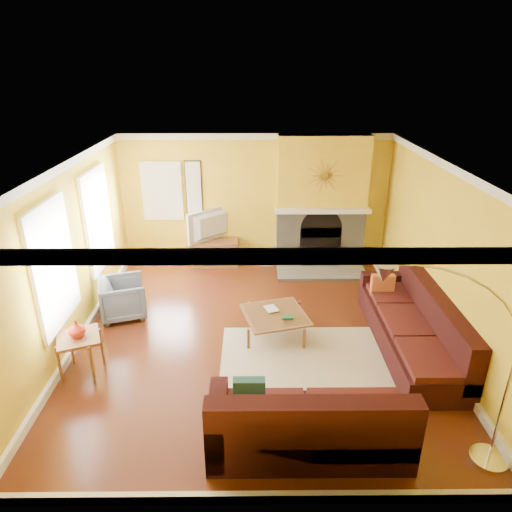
{
  "coord_description": "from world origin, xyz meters",
  "views": [
    {
      "loc": [
        -0.05,
        -6.14,
        4.01
      ],
      "look_at": [
        0.0,
        0.4,
        1.2
      ],
      "focal_mm": 32.0,
      "sensor_mm": 36.0,
      "label": 1
    }
  ],
  "objects_px": {
    "armchair": "(123,298)",
    "sectional_sofa": "(336,340)",
    "media_console": "(215,252)",
    "arc_lamp": "(447,373)",
    "side_table": "(81,355)",
    "coffee_table": "(275,324)"
  },
  "relations": [
    {
      "from": "side_table",
      "to": "arc_lamp",
      "type": "distance_m",
      "value": 4.63
    },
    {
      "from": "armchair",
      "to": "arc_lamp",
      "type": "bearing_deg",
      "value": -145.06
    },
    {
      "from": "sectional_sofa",
      "to": "side_table",
      "type": "distance_m",
      "value": 3.51
    },
    {
      "from": "media_console",
      "to": "sectional_sofa",
      "type": "bearing_deg",
      "value": -61.3
    },
    {
      "from": "sectional_sofa",
      "to": "arc_lamp",
      "type": "xyz_separation_m",
      "value": [
        0.76,
        -1.69,
        0.73
      ]
    },
    {
      "from": "media_console",
      "to": "arc_lamp",
      "type": "xyz_separation_m",
      "value": [
        2.71,
        -5.24,
        0.9
      ]
    },
    {
      "from": "arc_lamp",
      "to": "armchair",
      "type": "bearing_deg",
      "value": 142.63
    },
    {
      "from": "side_table",
      "to": "arc_lamp",
      "type": "height_order",
      "value": "arc_lamp"
    },
    {
      "from": "coffee_table",
      "to": "arc_lamp",
      "type": "xyz_separation_m",
      "value": [
        1.56,
        -2.54,
        0.99
      ]
    },
    {
      "from": "armchair",
      "to": "arc_lamp",
      "type": "height_order",
      "value": "arc_lamp"
    },
    {
      "from": "media_console",
      "to": "armchair",
      "type": "relative_size",
      "value": 1.34
    },
    {
      "from": "coffee_table",
      "to": "media_console",
      "type": "xyz_separation_m",
      "value": [
        -1.15,
        2.7,
        0.09
      ]
    },
    {
      "from": "armchair",
      "to": "side_table",
      "type": "xyz_separation_m",
      "value": [
        -0.17,
        -1.55,
        -0.04
      ]
    },
    {
      "from": "sectional_sofa",
      "to": "armchair",
      "type": "xyz_separation_m",
      "value": [
        -3.34,
        1.44,
        -0.12
      ]
    },
    {
      "from": "media_console",
      "to": "armchair",
      "type": "distance_m",
      "value": 2.53
    },
    {
      "from": "media_console",
      "to": "arc_lamp",
      "type": "distance_m",
      "value": 5.97
    },
    {
      "from": "side_table",
      "to": "coffee_table",
      "type": "bearing_deg",
      "value": 19.67
    },
    {
      "from": "sectional_sofa",
      "to": "armchair",
      "type": "distance_m",
      "value": 3.64
    },
    {
      "from": "sectional_sofa",
      "to": "arc_lamp",
      "type": "height_order",
      "value": "arc_lamp"
    },
    {
      "from": "armchair",
      "to": "sectional_sofa",
      "type": "bearing_deg",
      "value": -131.08
    },
    {
      "from": "armchair",
      "to": "coffee_table",
      "type": "bearing_deg",
      "value": -120.73
    },
    {
      "from": "media_console",
      "to": "side_table",
      "type": "relative_size",
      "value": 1.66
    }
  ]
}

